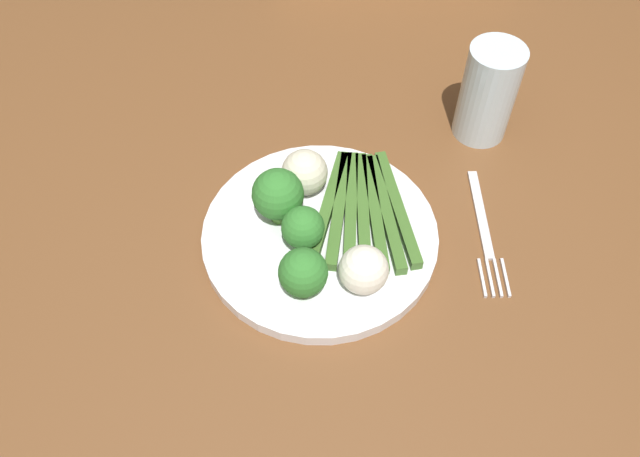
# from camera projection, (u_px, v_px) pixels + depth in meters

# --- Properties ---
(ground_plane) EXTENTS (6.00, 6.00, 0.02)m
(ground_plane) POSITION_uv_depth(u_px,v_px,m) (345.00, 447.00, 1.31)
(ground_plane) COLOR gray
(dining_table) EXTENTS (1.36, 0.92, 0.75)m
(dining_table) POSITION_uv_depth(u_px,v_px,m) (362.00, 273.00, 0.78)
(dining_table) COLOR brown
(dining_table) RESTS_ON ground_plane
(chair) EXTENTS (0.46, 0.46, 0.87)m
(chair) POSITION_uv_depth(u_px,v_px,m) (379.00, 58.00, 1.25)
(chair) COLOR olive
(chair) RESTS_ON ground_plane
(plate) EXTENTS (0.25, 0.25, 0.01)m
(plate) POSITION_uv_depth(u_px,v_px,m) (320.00, 236.00, 0.68)
(plate) COLOR white
(plate) RESTS_ON dining_table
(asparagus_bundle) EXTENTS (0.12, 0.16, 0.01)m
(asparagus_bundle) POSITION_uv_depth(u_px,v_px,m) (362.00, 210.00, 0.68)
(asparagus_bundle) COLOR #3D6626
(asparagus_bundle) RESTS_ON plate
(broccoli_back_right) EXTENTS (0.05, 0.05, 0.07)m
(broccoli_back_right) POSITION_uv_depth(u_px,v_px,m) (278.00, 195.00, 0.65)
(broccoli_back_right) COLOR #609E3D
(broccoli_back_right) RESTS_ON plate
(broccoli_near_center) EXTENTS (0.04, 0.04, 0.05)m
(broccoli_near_center) POSITION_uv_depth(u_px,v_px,m) (303.00, 228.00, 0.63)
(broccoli_near_center) COLOR #609E3D
(broccoli_near_center) RESTS_ON plate
(broccoli_front) EXTENTS (0.05, 0.05, 0.06)m
(broccoli_front) POSITION_uv_depth(u_px,v_px,m) (303.00, 273.00, 0.60)
(broccoli_front) COLOR #609E3D
(broccoli_front) RESTS_ON plate
(cauliflower_left) EXTENTS (0.05, 0.05, 0.05)m
(cauliflower_left) POSITION_uv_depth(u_px,v_px,m) (368.00, 270.00, 0.61)
(cauliflower_left) COLOR white
(cauliflower_left) RESTS_ON plate
(cauliflower_right) EXTENTS (0.05, 0.05, 0.05)m
(cauliflower_right) POSITION_uv_depth(u_px,v_px,m) (305.00, 172.00, 0.69)
(cauliflower_right) COLOR beige
(cauliflower_right) RESTS_ON plate
(fork) EXTENTS (0.04, 0.17, 0.00)m
(fork) POSITION_uv_depth(u_px,v_px,m) (484.00, 233.00, 0.69)
(fork) COLOR silver
(fork) RESTS_ON dining_table
(water_glass) EXTENTS (0.06, 0.06, 0.12)m
(water_glass) POSITION_uv_depth(u_px,v_px,m) (488.00, 93.00, 0.73)
(water_glass) COLOR silver
(water_glass) RESTS_ON dining_table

